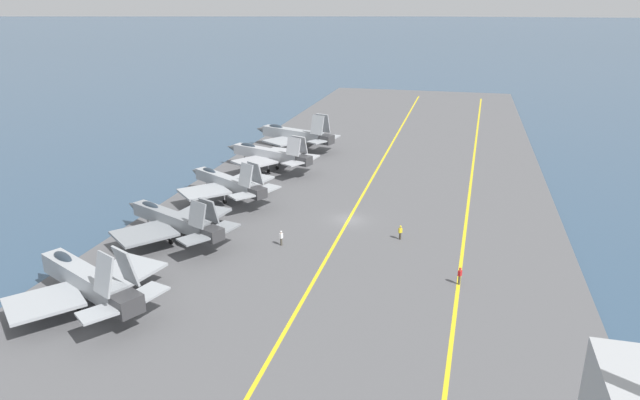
% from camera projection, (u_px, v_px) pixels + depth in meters
% --- Properties ---
extents(ground_plane, '(2000.00, 2000.00, 0.00)m').
position_uv_depth(ground_plane, '(349.00, 223.00, 70.45)').
color(ground_plane, '#334C66').
extents(carrier_deck, '(220.53, 50.88, 0.40)m').
position_uv_depth(carrier_deck, '(349.00, 221.00, 70.39)').
color(carrier_deck, '#565659').
rests_on(carrier_deck, ground).
extents(deck_stripe_foul_line, '(198.39, 6.48, 0.01)m').
position_uv_depth(deck_stripe_foul_line, '(465.00, 230.00, 67.07)').
color(deck_stripe_foul_line, yellow).
rests_on(deck_stripe_foul_line, carrier_deck).
extents(deck_stripe_centerline, '(198.47, 0.36, 0.01)m').
position_uv_depth(deck_stripe_centerline, '(349.00, 220.00, 70.32)').
color(deck_stripe_centerline, yellow).
rests_on(deck_stripe_centerline, carrier_deck).
extents(parked_jet_nearest, '(14.02, 15.74, 6.82)m').
position_uv_depth(parked_jet_nearest, '(86.00, 279.00, 49.73)').
color(parked_jet_nearest, '#9EA3A8').
rests_on(parked_jet_nearest, carrier_deck).
extents(parked_jet_second, '(14.21, 16.09, 5.85)m').
position_uv_depth(parked_jet_second, '(173.00, 220.00, 63.72)').
color(parked_jet_second, gray).
rests_on(parked_jet_second, carrier_deck).
extents(parked_jet_third, '(13.51, 15.24, 6.30)m').
position_uv_depth(parked_jet_third, '(227.00, 182.00, 76.11)').
color(parked_jet_third, '#9EA3A8').
rests_on(parked_jet_third, carrier_deck).
extents(parked_jet_fourth, '(12.95, 16.70, 6.18)m').
position_uv_depth(parked_jet_fourth, '(268.00, 154.00, 89.86)').
color(parked_jet_fourth, '#A8AAAF').
rests_on(parked_jet_fourth, carrier_deck).
extents(parked_jet_fifth, '(13.04, 16.98, 6.93)m').
position_uv_depth(parked_jet_fifth, '(294.00, 134.00, 103.01)').
color(parked_jet_fifth, '#9EA3A8').
rests_on(parked_jet_fifth, carrier_deck).
extents(crew_white_vest, '(0.45, 0.37, 1.73)m').
position_uv_depth(crew_white_vest, '(281.00, 237.00, 62.65)').
color(crew_white_vest, '#4C473D').
rests_on(crew_white_vest, carrier_deck).
extents(crew_red_vest, '(0.46, 0.40, 1.76)m').
position_uv_depth(crew_red_vest, '(460.00, 275.00, 53.96)').
color(crew_red_vest, '#4C473D').
rests_on(crew_red_vest, carrier_deck).
extents(crew_yellow_vest, '(0.44, 0.46, 1.68)m').
position_uv_depth(crew_yellow_vest, '(400.00, 232.00, 64.22)').
color(crew_yellow_vest, '#383328').
rests_on(crew_yellow_vest, carrier_deck).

